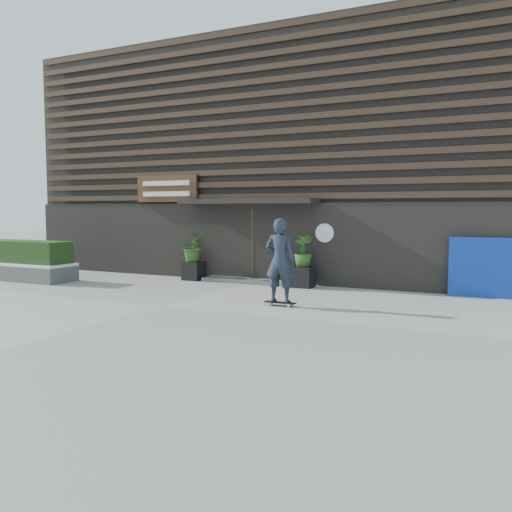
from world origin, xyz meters
The scene contains 12 objects.
ground centered at (0.00, 0.00, 0.00)m, with size 80.00×80.00×0.00m, color #999691.
entrance_step centered at (0.00, 4.60, 0.06)m, with size 3.00×0.80×0.12m, color #51514E.
planter_pot_left centered at (-1.90, 4.40, 0.30)m, with size 0.60×0.60×0.60m, color black.
bamboo_left centered at (-1.90, 4.40, 1.08)m, with size 0.86×0.75×0.96m, color #2D591E.
planter_pot_right centered at (1.90, 4.40, 0.30)m, with size 0.60×0.60×0.60m, color black.
bamboo_right centered at (1.90, 4.40, 1.08)m, with size 0.54×0.54×0.96m, color #2D591E.
raised_bed centered at (-6.86, 1.99, 0.25)m, with size 3.50×1.20×0.50m, color #4C4C49.
snow_layer centered at (-6.86, 1.99, 0.54)m, with size 3.50×1.20×0.08m, color white.
hedge centered at (-6.86, 1.99, 0.93)m, with size 3.30×1.00×0.70m, color #1A3412.
blue_tarp centered at (6.77, 4.70, 0.79)m, with size 1.68×0.12×1.57m, color #0B2B9B.
building centered at (0.00, 9.96, 3.99)m, with size 18.00×11.00×8.00m.
skateboarder centered at (2.51, 1.27, 1.09)m, with size 0.78×0.52×2.10m.
Camera 1 is at (7.51, -10.34, 2.30)m, focal length 37.60 mm.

